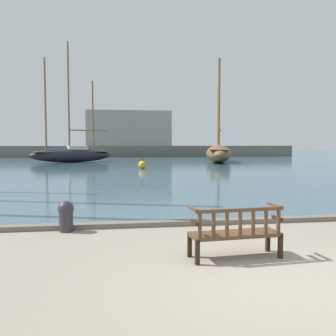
# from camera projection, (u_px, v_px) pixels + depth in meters

# --- Properties ---
(ground_plane) EXTENTS (160.00, 160.00, 0.00)m
(ground_plane) POSITION_uv_depth(u_px,v_px,m) (278.00, 280.00, 5.54)
(ground_plane) COLOR gray
(harbor_water) EXTENTS (100.00, 80.00, 0.08)m
(harbor_water) POSITION_uv_depth(u_px,v_px,m) (130.00, 158.00, 48.94)
(harbor_water) COLOR #385666
(harbor_water) RESTS_ON ground
(quay_edge_kerb) EXTENTS (40.00, 0.30, 0.12)m
(quay_edge_kerb) POSITION_uv_depth(u_px,v_px,m) (210.00, 222.00, 9.33)
(quay_edge_kerb) COLOR #675F54
(quay_edge_kerb) RESTS_ON ground
(park_bench) EXTENTS (1.64, 0.65, 0.92)m
(park_bench) POSITION_uv_depth(u_px,v_px,m) (236.00, 232.00, 6.56)
(park_bench) COLOR black
(park_bench) RESTS_ON ground
(sailboat_nearest_starboard) EXTENTS (8.21, 4.32, 11.85)m
(sailboat_nearest_starboard) POSITION_uv_depth(u_px,v_px,m) (72.00, 153.00, 37.29)
(sailboat_nearest_starboard) COLOR black
(sailboat_nearest_starboard) RESTS_ON harbor_water
(sailboat_outer_starboard) EXTENTS (4.60, 9.10, 10.35)m
(sailboat_outer_starboard) POSITION_uv_depth(u_px,v_px,m) (219.00, 152.00, 37.52)
(sailboat_outer_starboard) COLOR brown
(sailboat_outer_starboard) RESTS_ON harbor_water
(mooring_bollard) EXTENTS (0.36, 0.36, 0.71)m
(mooring_bollard) POSITION_uv_depth(u_px,v_px,m) (66.00, 215.00, 8.54)
(mooring_bollard) COLOR #2D2D33
(mooring_bollard) RESTS_ON ground
(channel_buoy) EXTENTS (0.59, 0.59, 1.29)m
(channel_buoy) POSITION_uv_depth(u_px,v_px,m) (142.00, 165.00, 28.23)
(channel_buoy) COLOR gold
(channel_buoy) RESTS_ON harbor_water
(far_breakwater) EXTENTS (46.88, 2.40, 6.45)m
(far_breakwater) POSITION_uv_depth(u_px,v_px,m) (127.00, 143.00, 51.68)
(far_breakwater) COLOR #66605B
(far_breakwater) RESTS_ON ground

